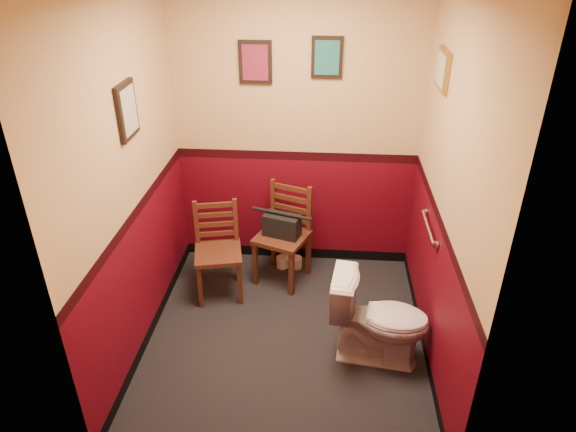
# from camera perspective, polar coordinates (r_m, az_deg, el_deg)

# --- Properties ---
(floor) EXTENTS (2.20, 2.40, 0.00)m
(floor) POSITION_cam_1_polar(r_m,az_deg,el_deg) (4.31, -0.27, -13.35)
(floor) COLOR black
(floor) RESTS_ON ground
(wall_back) EXTENTS (2.20, 0.00, 2.70)m
(wall_back) POSITION_cam_1_polar(r_m,az_deg,el_deg) (4.65, 0.94, 9.45)
(wall_back) COLOR #520612
(wall_back) RESTS_ON ground
(wall_front) EXTENTS (2.20, 0.00, 2.70)m
(wall_front) POSITION_cam_1_polar(r_m,az_deg,el_deg) (2.53, -2.65, -8.93)
(wall_front) COLOR #520612
(wall_front) RESTS_ON ground
(wall_left) EXTENTS (0.00, 2.40, 2.70)m
(wall_left) POSITION_cam_1_polar(r_m,az_deg,el_deg) (3.80, -17.14, 3.45)
(wall_left) COLOR #520612
(wall_left) RESTS_ON ground
(wall_right) EXTENTS (0.00, 2.40, 2.70)m
(wall_right) POSITION_cam_1_polar(r_m,az_deg,el_deg) (3.63, 17.25, 2.26)
(wall_right) COLOR #520612
(wall_right) RESTS_ON ground
(grab_bar) EXTENTS (0.05, 0.56, 0.06)m
(grab_bar) POSITION_cam_1_polar(r_m,az_deg,el_deg) (4.03, 15.36, -1.21)
(grab_bar) COLOR silver
(grab_bar) RESTS_ON wall_right
(framed_print_back_a) EXTENTS (0.28, 0.04, 0.36)m
(framed_print_back_a) POSITION_cam_1_polar(r_m,az_deg,el_deg) (4.51, -3.65, 16.68)
(framed_print_back_a) COLOR black
(framed_print_back_a) RESTS_ON wall_back
(framed_print_back_b) EXTENTS (0.26, 0.04, 0.34)m
(framed_print_back_b) POSITION_cam_1_polar(r_m,az_deg,el_deg) (4.45, 4.36, 17.17)
(framed_print_back_b) COLOR black
(framed_print_back_b) RESTS_ON wall_back
(framed_print_left) EXTENTS (0.04, 0.30, 0.38)m
(framed_print_left) POSITION_cam_1_polar(r_m,az_deg,el_deg) (3.70, -17.44, 11.11)
(framed_print_left) COLOR black
(framed_print_left) RESTS_ON wall_left
(framed_print_right) EXTENTS (0.04, 0.34, 0.28)m
(framed_print_right) POSITION_cam_1_polar(r_m,az_deg,el_deg) (3.96, 16.81, 15.33)
(framed_print_right) COLOR olive
(framed_print_right) RESTS_ON wall_right
(toilet) EXTENTS (0.79, 0.51, 0.73)m
(toilet) POSITION_cam_1_polar(r_m,az_deg,el_deg) (3.98, 10.13, -11.26)
(toilet) COLOR white
(toilet) RESTS_ON floor
(toilet_brush) EXTENTS (0.11, 0.11, 0.39)m
(toilet_brush) POSITION_cam_1_polar(r_m,az_deg,el_deg) (4.26, 12.05, -13.71)
(toilet_brush) COLOR silver
(toilet_brush) RESTS_ON floor
(chair_left) EXTENTS (0.48, 0.48, 0.87)m
(chair_left) POSITION_cam_1_polar(r_m,az_deg,el_deg) (4.60, -7.78, -3.83)
(chair_left) COLOR #592D1A
(chair_left) RESTS_ON floor
(chair_right) EXTENTS (0.56, 0.56, 0.92)m
(chair_right) POSITION_cam_1_polar(r_m,az_deg,el_deg) (4.73, -0.44, -2.10)
(chair_right) COLOR #592D1A
(chair_right) RESTS_ON floor
(handbag) EXTENTS (0.36, 0.25, 0.24)m
(handbag) POSITION_cam_1_polar(r_m,az_deg,el_deg) (4.63, -0.67, -1.03)
(handbag) COLOR black
(handbag) RESTS_ON chair_right
(tp_stack) EXTENTS (0.25, 0.15, 0.44)m
(tp_stack) POSITION_cam_1_polar(r_m,az_deg,el_deg) (5.00, 0.12, -3.95)
(tp_stack) COLOR silver
(tp_stack) RESTS_ON floor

